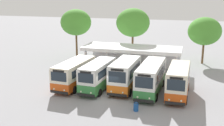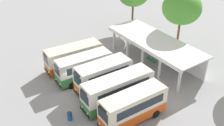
{
  "view_description": "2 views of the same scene",
  "coord_description": "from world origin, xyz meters",
  "px_view_note": "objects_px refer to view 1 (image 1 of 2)",
  "views": [
    {
      "loc": [
        8.31,
        -27.31,
        11.0
      ],
      "look_at": [
        -0.98,
        4.98,
        2.52
      ],
      "focal_mm": 45.08,
      "sensor_mm": 36.0,
      "label": 1
    },
    {
      "loc": [
        22.71,
        -10.9,
        19.02
      ],
      "look_at": [
        -0.38,
        5.12,
        1.92
      ],
      "focal_mm": 43.52,
      "sensor_mm": 36.0,
      "label": 2
    }
  ],
  "objects_px": {
    "city_bus_middle_cream": "(125,74)",
    "city_bus_fourth_amber": "(151,77)",
    "waiting_chair_second_from_end": "(131,67)",
    "litter_bin_apron": "(136,107)",
    "city_bus_nearest_orange": "(75,73)",
    "waiting_chair_end_by_column": "(126,66)",
    "city_bus_second_in_row": "(98,75)",
    "city_bus_fifth_blue": "(178,80)",
    "waiting_chair_middle_seat": "(135,67)"
  },
  "relations": [
    {
      "from": "city_bus_second_in_row",
      "to": "city_bus_nearest_orange",
      "type": "bearing_deg",
      "value": 176.22
    },
    {
      "from": "waiting_chair_middle_seat",
      "to": "litter_bin_apron",
      "type": "relative_size",
      "value": 0.96
    },
    {
      "from": "waiting_chair_second_from_end",
      "to": "city_bus_second_in_row",
      "type": "bearing_deg",
      "value": -101.22
    },
    {
      "from": "waiting_chair_middle_seat",
      "to": "city_bus_fifth_blue",
      "type": "bearing_deg",
      "value": -54.18
    },
    {
      "from": "waiting_chair_second_from_end",
      "to": "city_bus_fifth_blue",
      "type": "bearing_deg",
      "value": -51.49
    },
    {
      "from": "city_bus_middle_cream",
      "to": "city_bus_fourth_amber",
      "type": "height_order",
      "value": "city_bus_middle_cream"
    },
    {
      "from": "city_bus_second_in_row",
      "to": "waiting_chair_middle_seat",
      "type": "distance_m",
      "value": 9.73
    },
    {
      "from": "city_bus_nearest_orange",
      "to": "city_bus_fifth_blue",
      "type": "relative_size",
      "value": 1.06
    },
    {
      "from": "city_bus_fourth_amber",
      "to": "waiting_chair_middle_seat",
      "type": "bearing_deg",
      "value": 111.87
    },
    {
      "from": "city_bus_middle_cream",
      "to": "waiting_chair_end_by_column",
      "type": "relative_size",
      "value": 7.7
    },
    {
      "from": "city_bus_second_in_row",
      "to": "waiting_chair_middle_seat",
      "type": "xyz_separation_m",
      "value": [
        2.53,
        9.31,
        -1.26
      ]
    },
    {
      "from": "city_bus_nearest_orange",
      "to": "city_bus_fourth_amber",
      "type": "distance_m",
      "value": 9.02
    },
    {
      "from": "city_bus_nearest_orange",
      "to": "city_bus_fifth_blue",
      "type": "xyz_separation_m",
      "value": [
        12.01,
        0.14,
        0.09
      ]
    },
    {
      "from": "waiting_chair_end_by_column",
      "to": "city_bus_middle_cream",
      "type": "bearing_deg",
      "value": -77.88
    },
    {
      "from": "city_bus_nearest_orange",
      "to": "city_bus_middle_cream",
      "type": "bearing_deg",
      "value": 5.6
    },
    {
      "from": "waiting_chair_second_from_end",
      "to": "litter_bin_apron",
      "type": "bearing_deg",
      "value": -75.78
    },
    {
      "from": "city_bus_nearest_orange",
      "to": "waiting_chair_second_from_end",
      "type": "distance_m",
      "value": 10.41
    },
    {
      "from": "city_bus_nearest_orange",
      "to": "waiting_chair_end_by_column",
      "type": "relative_size",
      "value": 8.71
    },
    {
      "from": "waiting_chair_middle_seat",
      "to": "litter_bin_apron",
      "type": "distance_m",
      "value": 14.4
    },
    {
      "from": "waiting_chair_end_by_column",
      "to": "city_bus_nearest_orange",
      "type": "bearing_deg",
      "value": -114.53
    },
    {
      "from": "city_bus_fourth_amber",
      "to": "waiting_chair_second_from_end",
      "type": "bearing_deg",
      "value": 115.6
    },
    {
      "from": "litter_bin_apron",
      "to": "city_bus_fifth_blue",
      "type": "bearing_deg",
      "value": 55.13
    },
    {
      "from": "city_bus_nearest_orange",
      "to": "waiting_chair_middle_seat",
      "type": "distance_m",
      "value": 10.73
    },
    {
      "from": "city_bus_second_in_row",
      "to": "city_bus_fifth_blue",
      "type": "relative_size",
      "value": 0.99
    },
    {
      "from": "city_bus_fourth_amber",
      "to": "waiting_chair_second_from_end",
      "type": "height_order",
      "value": "city_bus_fourth_amber"
    },
    {
      "from": "city_bus_nearest_orange",
      "to": "litter_bin_apron",
      "type": "distance_m",
      "value": 9.89
    },
    {
      "from": "city_bus_middle_cream",
      "to": "city_bus_fourth_amber",
      "type": "relative_size",
      "value": 0.82
    },
    {
      "from": "waiting_chair_end_by_column",
      "to": "city_bus_second_in_row",
      "type": "bearing_deg",
      "value": -97.13
    },
    {
      "from": "city_bus_fourth_amber",
      "to": "city_bus_nearest_orange",
      "type": "bearing_deg",
      "value": -177.08
    },
    {
      "from": "city_bus_fifth_blue",
      "to": "litter_bin_apron",
      "type": "bearing_deg",
      "value": -124.87
    },
    {
      "from": "city_bus_second_in_row",
      "to": "waiting_chair_end_by_column",
      "type": "distance_m",
      "value": 9.5
    },
    {
      "from": "waiting_chair_second_from_end",
      "to": "city_bus_nearest_orange",
      "type": "bearing_deg",
      "value": -117.99
    },
    {
      "from": "waiting_chair_end_by_column",
      "to": "waiting_chair_middle_seat",
      "type": "distance_m",
      "value": 1.37
    },
    {
      "from": "city_bus_second_in_row",
      "to": "city_bus_fifth_blue",
      "type": "height_order",
      "value": "city_bus_fifth_blue"
    },
    {
      "from": "city_bus_nearest_orange",
      "to": "city_bus_second_in_row",
      "type": "height_order",
      "value": "city_bus_second_in_row"
    },
    {
      "from": "litter_bin_apron",
      "to": "waiting_chair_second_from_end",
      "type": "bearing_deg",
      "value": 104.22
    },
    {
      "from": "city_bus_fifth_blue",
      "to": "waiting_chair_second_from_end",
      "type": "bearing_deg",
      "value": 128.51
    },
    {
      "from": "city_bus_middle_cream",
      "to": "waiting_chair_second_from_end",
      "type": "bearing_deg",
      "value": 97.68
    },
    {
      "from": "waiting_chair_second_from_end",
      "to": "city_bus_fourth_amber",
      "type": "bearing_deg",
      "value": -64.4
    },
    {
      "from": "city_bus_middle_cream",
      "to": "litter_bin_apron",
      "type": "height_order",
      "value": "city_bus_middle_cream"
    },
    {
      "from": "waiting_chair_second_from_end",
      "to": "waiting_chair_end_by_column",
      "type": "bearing_deg",
      "value": 179.49
    },
    {
      "from": "city_bus_fifth_blue",
      "to": "waiting_chair_second_from_end",
      "type": "distance_m",
      "value": 11.57
    },
    {
      "from": "city_bus_fifth_blue",
      "to": "city_bus_second_in_row",
      "type": "bearing_deg",
      "value": -177.87
    },
    {
      "from": "city_bus_nearest_orange",
      "to": "city_bus_middle_cream",
      "type": "relative_size",
      "value": 1.13
    },
    {
      "from": "waiting_chair_end_by_column",
      "to": "waiting_chair_second_from_end",
      "type": "height_order",
      "value": "same"
    },
    {
      "from": "city_bus_nearest_orange",
      "to": "city_bus_second_in_row",
      "type": "bearing_deg",
      "value": -3.78
    },
    {
      "from": "city_bus_second_in_row",
      "to": "waiting_chair_end_by_column",
      "type": "relative_size",
      "value": 8.14
    },
    {
      "from": "city_bus_fifth_blue",
      "to": "waiting_chair_middle_seat",
      "type": "xyz_separation_m",
      "value": [
        -6.48,
        8.97,
        -1.3
      ]
    },
    {
      "from": "city_bus_nearest_orange",
      "to": "waiting_chair_middle_seat",
      "type": "xyz_separation_m",
      "value": [
        5.54,
        9.11,
        -1.21
      ]
    },
    {
      "from": "waiting_chair_middle_seat",
      "to": "litter_bin_apron",
      "type": "bearing_deg",
      "value": -78.39
    }
  ]
}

